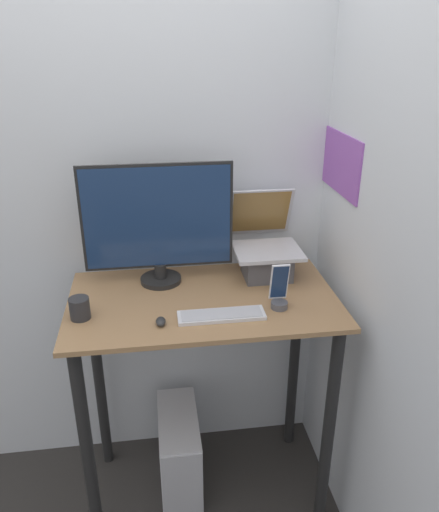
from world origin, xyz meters
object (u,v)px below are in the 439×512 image
object	(u,v)px
monitor	(158,225)
keyboard	(221,315)
laptop	(266,254)
mouse	(161,322)
computer_tower	(179,452)
cell_phone	(279,294)

from	to	relation	value
monitor	keyboard	size ratio (longest dim) A/B	1.88
laptop	mouse	size ratio (longest dim) A/B	6.11
monitor	computer_tower	distance (m)	1.11
laptop	monitor	xyz separation A→B (m)	(-0.46, -0.01, 0.16)
cell_phone	monitor	bearing A→B (deg)	147.28
mouse	cell_phone	distance (m)	0.46
monitor	computer_tower	xyz separation A→B (m)	(0.04, -0.12, -1.11)
keyboard	mouse	size ratio (longest dim) A/B	5.62
mouse	cell_phone	bearing A→B (deg)	8.15
monitor	mouse	distance (m)	0.43
keyboard	computer_tower	bearing A→B (deg)	130.13
monitor	computer_tower	world-z (taller)	monitor
computer_tower	laptop	bearing A→B (deg)	17.45
mouse	monitor	bearing A→B (deg)	87.98
mouse	cell_phone	world-z (taller)	cell_phone
monitor	keyboard	xyz separation A→B (m)	(0.21, -0.33, -0.25)
laptop	monitor	world-z (taller)	monitor
laptop	monitor	bearing A→B (deg)	-179.33
laptop	keyboard	bearing A→B (deg)	-126.05
monitor	computer_tower	bearing A→B (deg)	-71.40
cell_phone	mouse	bearing A→B (deg)	-171.85
monitor	keyboard	distance (m)	0.46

